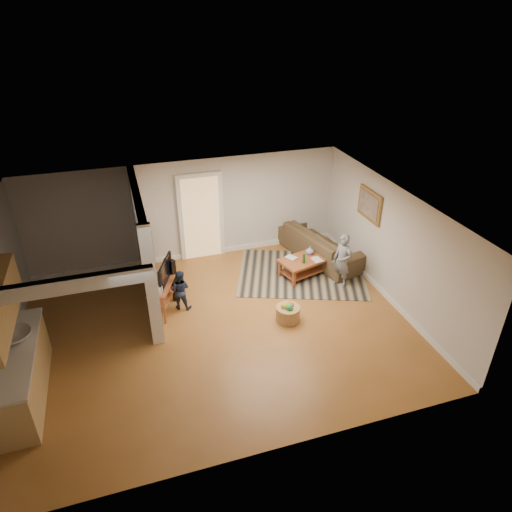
# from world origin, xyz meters

# --- Properties ---
(ground) EXTENTS (7.50, 7.50, 0.00)m
(ground) POSITION_xyz_m (0.00, 0.00, 0.00)
(ground) COLOR brown
(ground) RESTS_ON ground
(room_shell) EXTENTS (7.54, 6.02, 2.52)m
(room_shell) POSITION_xyz_m (-1.07, 0.43, 1.46)
(room_shell) COLOR #B7B3AF
(room_shell) RESTS_ON ground
(area_rug) EXTENTS (3.53, 3.06, 0.01)m
(area_rug) POSITION_xyz_m (2.35, 1.39, 0.01)
(area_rug) COLOR black
(area_rug) RESTS_ON ground
(sofa) EXTENTS (1.57, 2.64, 0.72)m
(sofa) POSITION_xyz_m (3.10, 2.00, 0.00)
(sofa) COLOR #403B20
(sofa) RESTS_ON ground
(coffee_table) EXTENTS (1.27, 0.94, 0.67)m
(coffee_table) POSITION_xyz_m (2.39, 1.32, 0.35)
(coffee_table) COLOR brown
(coffee_table) RESTS_ON ground
(tv_console) EXTENTS (0.78, 1.15, 0.93)m
(tv_console) POSITION_xyz_m (-0.94, 0.92, 0.61)
(tv_console) COLOR brown
(tv_console) RESTS_ON ground
(speaker_left) EXTENTS (0.13, 0.13, 0.99)m
(speaker_left) POSITION_xyz_m (-0.67, 1.20, 0.50)
(speaker_left) COLOR black
(speaker_left) RESTS_ON ground
(speaker_right) EXTENTS (0.13, 0.13, 1.02)m
(speaker_right) POSITION_xyz_m (-1.00, 2.70, 0.51)
(speaker_right) COLOR black
(speaker_right) RESTS_ON ground
(toy_basket) EXTENTS (0.48, 0.48, 0.43)m
(toy_basket) POSITION_xyz_m (1.39, -0.19, 0.18)
(toy_basket) COLOR #9A6E42
(toy_basket) RESTS_ON ground
(child) EXTENTS (0.46, 0.54, 1.26)m
(child) POSITION_xyz_m (3.00, 0.69, 0.00)
(child) COLOR slate
(child) RESTS_ON ground
(toddler) EXTENTS (0.54, 0.49, 0.89)m
(toddler) POSITION_xyz_m (-0.60, 0.89, 0.00)
(toddler) COLOR #202C44
(toddler) RESTS_ON ground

